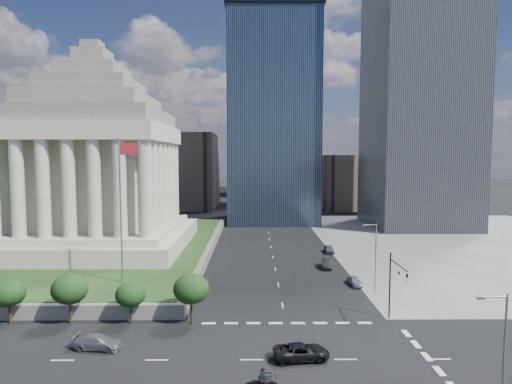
{
  "coord_description": "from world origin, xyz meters",
  "views": [
    {
      "loc": [
        -3.82,
        -34.3,
        19.3
      ],
      "look_at": [
        -3.49,
        15.53,
        15.21
      ],
      "focal_mm": 30.0,
      "sensor_mm": 36.0,
      "label": 1
    }
  ],
  "objects_px": {
    "suv_grey": "(98,342)",
    "parked_sedan_far": "(329,249)",
    "street_lamp_south": "(502,355)",
    "pickup_truck": "(301,352)",
    "traffic_signal_ne": "(395,280)",
    "parked_sedan_mid": "(327,264)",
    "war_memorial": "(95,146)",
    "parked_sedan_near": "(355,281)",
    "flagpole": "(122,202)",
    "street_lamp_north": "(374,254)",
    "motorcycle_trail": "(262,380)"
  },
  "relations": [
    {
      "from": "traffic_signal_ne",
      "to": "pickup_truck",
      "type": "xyz_separation_m",
      "value": [
        -11.71,
        -8.65,
        -4.5
      ]
    },
    {
      "from": "war_memorial",
      "to": "motorcycle_trail",
      "type": "bearing_deg",
      "value": -57.58
    },
    {
      "from": "street_lamp_south",
      "to": "pickup_truck",
      "type": "height_order",
      "value": "street_lamp_south"
    },
    {
      "from": "war_memorial",
      "to": "street_lamp_south",
      "type": "height_order",
      "value": "war_memorial"
    },
    {
      "from": "parked_sedan_far",
      "to": "parked_sedan_near",
      "type": "bearing_deg",
      "value": -86.37
    },
    {
      "from": "war_memorial",
      "to": "suv_grey",
      "type": "xyz_separation_m",
      "value": [
        14.5,
        -40.58,
        -20.69
      ]
    },
    {
      "from": "pickup_truck",
      "to": "parked_sedan_mid",
      "type": "distance_m",
      "value": 34.73
    },
    {
      "from": "war_memorial",
      "to": "street_lamp_north",
      "type": "distance_m",
      "value": 54.92
    },
    {
      "from": "traffic_signal_ne",
      "to": "motorcycle_trail",
      "type": "relative_size",
      "value": 2.85
    },
    {
      "from": "suv_grey",
      "to": "parked_sedan_far",
      "type": "xyz_separation_m",
      "value": [
        31.0,
        43.06,
        0.04
      ]
    },
    {
      "from": "flagpole",
      "to": "motorcycle_trail",
      "type": "relative_size",
      "value": 7.13
    },
    {
      "from": "pickup_truck",
      "to": "parked_sedan_mid",
      "type": "height_order",
      "value": "parked_sedan_mid"
    },
    {
      "from": "parked_sedan_near",
      "to": "flagpole",
      "type": "bearing_deg",
      "value": -176.08
    },
    {
      "from": "traffic_signal_ne",
      "to": "street_lamp_south",
      "type": "bearing_deg",
      "value": -87.59
    },
    {
      "from": "traffic_signal_ne",
      "to": "motorcycle_trail",
      "type": "height_order",
      "value": "traffic_signal_ne"
    },
    {
      "from": "traffic_signal_ne",
      "to": "suv_grey",
      "type": "relative_size",
      "value": 1.63
    },
    {
      "from": "flagpole",
      "to": "street_lamp_north",
      "type": "height_order",
      "value": "flagpole"
    },
    {
      "from": "parked_sedan_near",
      "to": "parked_sedan_mid",
      "type": "bearing_deg",
      "value": 99.85
    },
    {
      "from": "street_lamp_south",
      "to": "motorcycle_trail",
      "type": "bearing_deg",
      "value": 161.85
    },
    {
      "from": "pickup_truck",
      "to": "parked_sedan_far",
      "type": "height_order",
      "value": "parked_sedan_far"
    },
    {
      "from": "suv_grey",
      "to": "traffic_signal_ne",
      "type": "bearing_deg",
      "value": -72.09
    },
    {
      "from": "flagpole",
      "to": "motorcycle_trail",
      "type": "distance_m",
      "value": 33.17
    },
    {
      "from": "pickup_truck",
      "to": "parked_sedan_far",
      "type": "relative_size",
      "value": 1.22
    },
    {
      "from": "parked_sedan_far",
      "to": "motorcycle_trail",
      "type": "height_order",
      "value": "motorcycle_trail"
    },
    {
      "from": "traffic_signal_ne",
      "to": "street_lamp_south",
      "type": "distance_m",
      "value": 19.72
    },
    {
      "from": "pickup_truck",
      "to": "motorcycle_trail",
      "type": "bearing_deg",
      "value": 138.64
    },
    {
      "from": "suv_grey",
      "to": "pickup_truck",
      "type": "bearing_deg",
      "value": -89.88
    },
    {
      "from": "war_memorial",
      "to": "traffic_signal_ne",
      "type": "distance_m",
      "value": 60.0
    },
    {
      "from": "flagpole",
      "to": "pickup_truck",
      "type": "relative_size",
      "value": 3.68
    },
    {
      "from": "street_lamp_south",
      "to": "suv_grey",
      "type": "height_order",
      "value": "street_lamp_south"
    },
    {
      "from": "motorcycle_trail",
      "to": "street_lamp_south",
      "type": "bearing_deg",
      "value": -19.55
    },
    {
      "from": "traffic_signal_ne",
      "to": "street_lamp_north",
      "type": "xyz_separation_m",
      "value": [
        0.83,
        11.3,
        0.41
      ]
    },
    {
      "from": "street_lamp_south",
      "to": "motorcycle_trail",
      "type": "distance_m",
      "value": 17.93
    },
    {
      "from": "war_memorial",
      "to": "parked_sedan_near",
      "type": "bearing_deg",
      "value": -23.1
    },
    {
      "from": "street_lamp_south",
      "to": "parked_sedan_mid",
      "type": "bearing_deg",
      "value": 95.52
    },
    {
      "from": "war_memorial",
      "to": "traffic_signal_ne",
      "type": "xyz_separation_m",
      "value": [
        46.5,
        -34.3,
        -16.15
      ]
    },
    {
      "from": "street_lamp_south",
      "to": "pickup_truck",
      "type": "xyz_separation_m",
      "value": [
        -12.54,
        11.04,
        -4.91
      ]
    },
    {
      "from": "war_memorial",
      "to": "street_lamp_north",
      "type": "height_order",
      "value": "war_memorial"
    },
    {
      "from": "street_lamp_north",
      "to": "pickup_truck",
      "type": "xyz_separation_m",
      "value": [
        -12.54,
        -19.96,
        -4.91
      ]
    },
    {
      "from": "pickup_truck",
      "to": "parked_sedan_mid",
      "type": "relative_size",
      "value": 1.16
    },
    {
      "from": "traffic_signal_ne",
      "to": "parked_sedan_near",
      "type": "relative_size",
      "value": 2.05
    },
    {
      "from": "street_lamp_south",
      "to": "suv_grey",
      "type": "bearing_deg",
      "value": 157.76
    },
    {
      "from": "street_lamp_north",
      "to": "motorcycle_trail",
      "type": "distance_m",
      "value": 30.79
    },
    {
      "from": "flagpole",
      "to": "parked_sedan_mid",
      "type": "relative_size",
      "value": 4.28
    },
    {
      "from": "street_lamp_south",
      "to": "parked_sedan_mid",
      "type": "height_order",
      "value": "street_lamp_south"
    },
    {
      "from": "street_lamp_south",
      "to": "street_lamp_north",
      "type": "bearing_deg",
      "value": 90.0
    },
    {
      "from": "street_lamp_south",
      "to": "motorcycle_trail",
      "type": "relative_size",
      "value": 3.56
    },
    {
      "from": "suv_grey",
      "to": "motorcycle_trail",
      "type": "distance_m",
      "value": 18.23
    },
    {
      "from": "pickup_truck",
      "to": "suv_grey",
      "type": "xyz_separation_m",
      "value": [
        -20.28,
        2.38,
        -0.04
      ]
    },
    {
      "from": "pickup_truck",
      "to": "suv_grey",
      "type": "distance_m",
      "value": 20.42
    }
  ]
}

